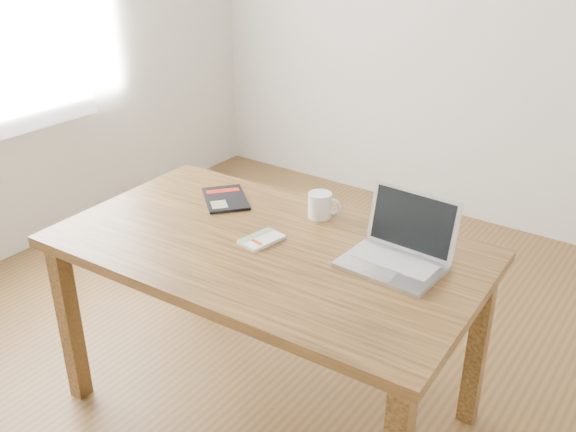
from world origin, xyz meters
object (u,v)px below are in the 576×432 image
Objects in this scene: black_guidebook at (225,199)px; laptop at (399,250)px; white_guidebook at (262,240)px; desk at (267,265)px; coffee_mug at (321,205)px.

laptop is at bearing -53.58° from black_guidebook.
black_guidebook is 0.81m from laptop.
black_guidebook is at bearing 160.24° from white_guidebook.
desk is 4.62× the size of laptop.
coffee_mug is (0.06, 0.29, 0.04)m from white_guidebook.
coffee_mug is (0.04, 0.30, 0.14)m from desk.
laptop is 2.62× the size of coffee_mug.
desk is at bearing 3.49° from white_guidebook.
white_guidebook is 0.49m from laptop.
white_guidebook is 0.58× the size of black_guidebook.
black_guidebook is at bearing 178.89° from laptop.
laptop is (0.44, 0.15, 0.14)m from desk.
coffee_mug reaches higher than black_guidebook.
laptop is at bearing 27.73° from white_guidebook.
white_guidebook is at bearing -121.08° from coffee_mug.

